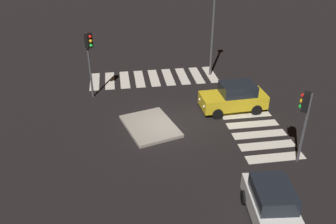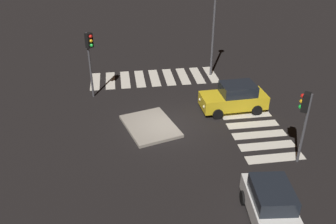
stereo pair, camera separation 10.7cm
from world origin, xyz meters
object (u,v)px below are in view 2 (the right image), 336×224
at_px(traffic_light_north, 90,50).
at_px(street_lamp, 215,12).
at_px(car_white, 272,207).
at_px(traffic_island, 150,126).
at_px(traffic_light_south, 305,111).
at_px(car_yellow, 234,98).

xyz_separation_m(traffic_light_north, street_lamp, (2.61, -9.08, 1.51)).
height_order(car_white, traffic_light_north, traffic_light_north).
relative_size(traffic_island, traffic_light_south, 1.09).
bearing_deg(traffic_light_north, traffic_island, -7.51).
bearing_deg(traffic_light_north, traffic_light_south, 5.43).
bearing_deg(car_white, car_yellow, 177.32).
height_order(traffic_island, traffic_light_south, traffic_light_south).
xyz_separation_m(car_white, traffic_light_south, (3.91, -3.00, 2.13)).
bearing_deg(street_lamp, car_yellow, -179.71).
distance_m(traffic_island, traffic_light_south, 8.91).
bearing_deg(traffic_island, street_lamp, -37.84).
relative_size(traffic_island, car_white, 1.03).
distance_m(traffic_light_north, street_lamp, 9.57).
xyz_separation_m(traffic_island, traffic_light_north, (4.63, 3.46, 3.41)).
height_order(traffic_light_north, street_lamp, street_lamp).
xyz_separation_m(car_yellow, traffic_light_south, (-5.76, -1.53, 2.08)).
distance_m(traffic_island, traffic_light_north, 6.71).
bearing_deg(car_white, street_lamp, -179.32).
relative_size(traffic_island, street_lamp, 0.59).
xyz_separation_m(traffic_island, car_yellow, (1.37, -5.65, 0.82)).
distance_m(car_yellow, traffic_light_north, 10.02).
distance_m(car_white, traffic_light_north, 15.25).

